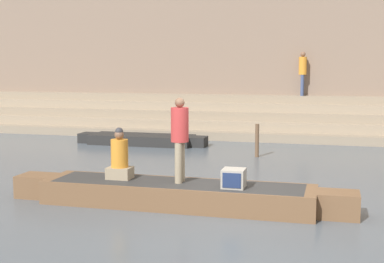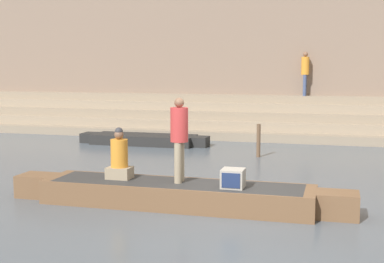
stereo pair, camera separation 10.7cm
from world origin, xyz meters
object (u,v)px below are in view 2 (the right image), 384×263
at_px(tv_set, 233,178).
at_px(person_standing, 179,134).
at_px(person_rowing, 119,158).
at_px(mooring_post, 258,141).
at_px(rowboat_main, 176,194).
at_px(moored_boat_shore, 144,139).
at_px(person_on_steps, 305,70).

bearing_deg(tv_set, person_standing, 172.15).
bearing_deg(person_rowing, mooring_post, 56.61).
distance_m(person_standing, person_rowing, 1.42).
bearing_deg(person_standing, tv_set, -25.17).
height_order(rowboat_main, person_rowing, person_rowing).
relative_size(person_standing, person_rowing, 1.59).
distance_m(tv_set, moored_boat_shore, 9.45).
bearing_deg(tv_set, person_rowing, 177.45).
xyz_separation_m(rowboat_main, tv_set, (1.19, -0.14, 0.41)).
bearing_deg(person_standing, rowboat_main, -135.42).
xyz_separation_m(rowboat_main, mooring_post, (0.74, 6.32, 0.26)).
bearing_deg(moored_boat_shore, rowboat_main, -59.75).
height_order(person_rowing, moored_boat_shore, person_rowing).
height_order(moored_boat_shore, person_on_steps, person_on_steps).
bearing_deg(rowboat_main, mooring_post, 85.85).
distance_m(tv_set, person_on_steps, 12.75).
bearing_deg(person_rowing, tv_set, -20.65).
xyz_separation_m(person_rowing, person_on_steps, (3.01, 12.36, 1.75)).
xyz_separation_m(rowboat_main, person_rowing, (-1.27, 0.09, 0.65)).
bearing_deg(moored_boat_shore, person_standing, -59.28).
relative_size(tv_set, moored_boat_shore, 0.09).
xyz_separation_m(moored_boat_shore, mooring_post, (4.42, -1.64, 0.33)).
distance_m(rowboat_main, person_standing, 1.21).
height_order(person_standing, moored_boat_shore, person_standing).
bearing_deg(person_rowing, person_standing, -15.95).
bearing_deg(person_rowing, moored_boat_shore, 91.49).
xyz_separation_m(tv_set, moored_boat_shore, (-4.86, 8.09, -0.47)).
relative_size(moored_boat_shore, mooring_post, 4.63).
height_order(moored_boat_shore, mooring_post, mooring_post).
height_order(rowboat_main, tv_set, tv_set).
xyz_separation_m(tv_set, mooring_post, (-0.44, 6.45, -0.15)).
distance_m(tv_set, mooring_post, 6.47).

